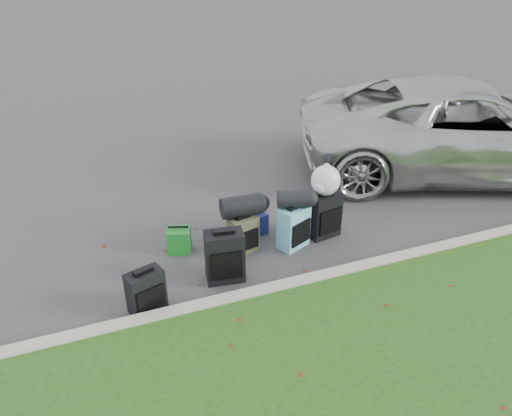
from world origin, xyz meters
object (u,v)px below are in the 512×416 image
object	(u,v)px
suitcase_teal	(294,227)
tote_navy	(256,224)
tote_green	(179,240)
suitcase_large_black_left	(225,256)
suitcase_small_black	(146,291)
suitcase_olive	(243,234)
suitcase_large_black_right	(324,215)
suv	(466,127)

from	to	relation	value
suitcase_teal	tote_navy	world-z (taller)	suitcase_teal
tote_green	tote_navy	bearing A→B (deg)	22.40
suitcase_large_black_left	tote_green	bearing A→B (deg)	123.58
suitcase_small_black	suitcase_olive	world-z (taller)	suitcase_olive
suitcase_small_black	suitcase_large_black_right	bearing A→B (deg)	-1.88
suitcase_large_black_right	tote_navy	bearing A→B (deg)	144.79
suitcase_large_black_left	tote_navy	xyz separation A→B (m)	(0.76, 0.89, -0.19)
suitcase_large_black_right	suitcase_large_black_left	bearing A→B (deg)	-174.13
suitcase_large_black_right	tote_navy	size ratio (longest dim) A/B	2.17
suitcase_olive	suitcase_large_black_right	world-z (taller)	suitcase_large_black_right
suitcase_large_black_left	tote_navy	world-z (taller)	suitcase_large_black_left
suv	tote_navy	distance (m)	4.40
suitcase_large_black_right	suitcase_teal	bearing A→B (deg)	-179.40
suitcase_olive	tote_green	world-z (taller)	suitcase_olive
suitcase_small_black	suitcase_teal	xyz separation A→B (m)	(2.14, 0.62, 0.04)
suitcase_olive	tote_navy	distance (m)	0.51
suv	tote_navy	xyz separation A→B (m)	(-4.29, -0.74, -0.66)
suv	tote_navy	size ratio (longest dim) A/B	19.02
suitcase_olive	tote_navy	world-z (taller)	suitcase_olive
suitcase_olive	suitcase_large_black_left	bearing A→B (deg)	-142.97
suitcase_large_black_left	suitcase_large_black_right	size ratio (longest dim) A/B	1.02
suitcase_olive	tote_green	distance (m)	0.87
suitcase_teal	suitcase_large_black_right	size ratio (longest dim) A/B	0.91
suitcase_small_black	tote_navy	xyz separation A→B (m)	(1.79, 1.12, -0.11)
suv	suitcase_small_black	xyz separation A→B (m)	(-6.07, -1.87, -0.55)
suitcase_large_black_left	suitcase_olive	xyz separation A→B (m)	(0.43, 0.52, -0.08)
suitcase_large_black_right	tote_green	size ratio (longest dim) A/B	1.93
suitcase_small_black	suitcase_large_black_left	distance (m)	1.05
suitcase_teal	tote_green	world-z (taller)	suitcase_teal
suitcase_large_black_left	suitcase_olive	distance (m)	0.68
suitcase_teal	tote_green	size ratio (longest dim) A/B	1.75
suitcase_teal	suitcase_large_black_right	xyz separation A→B (m)	(0.53, 0.11, 0.03)
suitcase_small_black	tote_green	distance (m)	1.23
suv	suitcase_large_black_right	distance (m)	3.62
suitcase_large_black_right	tote_green	xyz separation A→B (m)	(-2.03, 0.33, -0.16)
tote_green	suitcase_small_black	bearing A→B (deg)	-102.16
suv	suitcase_olive	xyz separation A→B (m)	(-4.62, -1.11, -0.55)
suitcase_teal	tote_navy	bearing A→B (deg)	101.41
suitcase_teal	suitcase_large_black_right	world-z (taller)	suitcase_large_black_right
suitcase_small_black	suitcase_large_black_left	size ratio (longest dim) A/B	0.77
suitcase_olive	suitcase_large_black_right	size ratio (longest dim) A/B	0.78
suitcase_teal	suitcase_olive	bearing A→B (deg)	145.05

